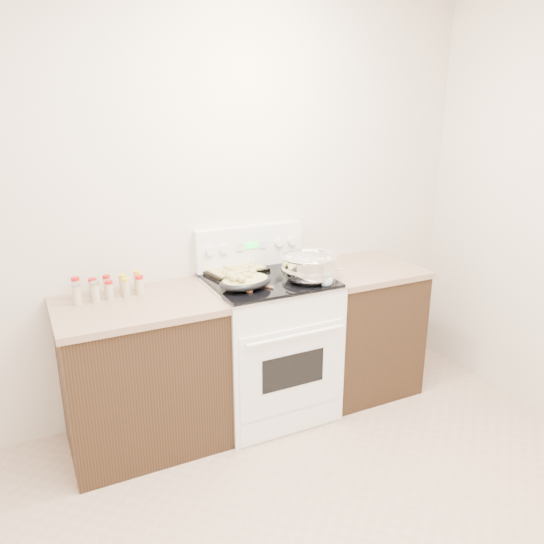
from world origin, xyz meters
TOP-DOWN VIEW (x-y plane):
  - room_shell at (0.00, 0.00)m, footprint 4.10×3.60m
  - counter_left at (-0.48, 1.43)m, footprint 0.93×0.67m
  - counter_right at (1.08, 1.43)m, footprint 0.73×0.67m
  - kitchen_range at (0.35, 1.42)m, footprint 0.78×0.73m
  - mixing_bowl at (0.56, 1.28)m, footprint 0.45×0.45m
  - roasting_pan at (0.14, 1.31)m, footprint 0.37×0.29m
  - baking_sheet at (0.21, 1.65)m, footprint 0.43×0.34m
  - wooden_spoon at (0.16, 1.27)m, footprint 0.18×0.21m
  - blue_ladle at (0.61, 1.16)m, footprint 0.25×0.20m
  - spice_jars at (-0.61, 1.58)m, footprint 0.40×0.15m

SIDE VIEW (x-z plane):
  - counter_left at x=-0.48m, z-range 0.00..0.92m
  - counter_right at x=1.08m, z-range 0.00..0.92m
  - kitchen_range at x=0.35m, z-range -0.12..1.10m
  - wooden_spoon at x=0.16m, z-range 0.93..0.98m
  - baking_sheet at x=0.21m, z-range 0.93..0.99m
  - blue_ladle at x=0.61m, z-range 0.92..1.03m
  - spice_jars at x=-0.61m, z-range 0.91..1.05m
  - roasting_pan at x=0.14m, z-range 0.93..1.05m
  - mixing_bowl at x=0.56m, z-range 0.92..1.13m
  - room_shell at x=0.00m, z-range 0.33..3.08m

